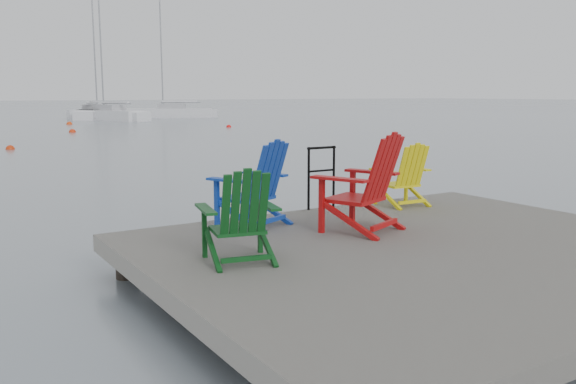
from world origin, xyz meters
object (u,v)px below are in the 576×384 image
sailboat_mid (96,114)px  sailboat_near (107,116)px  chair_blue (256,184)px  buoy_d (69,124)px  handrail (321,171)px  buoy_c (229,127)px  buoy_a (10,149)px  buoy_b (72,132)px  chair_red (366,183)px  chair_green (240,216)px  sailboat_far (168,114)px  chair_yellow (404,175)px

sailboat_mid → sailboat_near: bearing=-65.9°
chair_blue → buoy_d: bearing=56.7°
handrail → buoy_c: (12.51, 28.34, -1.04)m
buoy_a → buoy_b: bearing=65.1°
chair_red → buoy_d: (4.99, 38.97, -1.09)m
chair_green → buoy_c: size_ratio=2.82×
buoy_c → handrail: bearing=-113.8°
chair_red → buoy_a: chair_red is taller
chair_red → buoy_c: size_ratio=3.53×
chair_green → buoy_d: size_ratio=2.31×
sailboat_far → buoy_a: sailboat_far is taller
handrail → buoy_c: 31.00m
chair_blue → chair_yellow: 2.55m
handrail → sailboat_far: (15.00, 45.67, -0.69)m
chair_yellow → chair_red: bearing=-142.7°
chair_blue → buoy_d: 38.50m
chair_yellow → buoy_c: 30.98m
chair_green → buoy_d: (6.90, 39.41, -0.97)m
buoy_c → chair_red: bearing=-113.4°
sailboat_mid → sailboat_far: 6.20m
chair_green → sailboat_far: (17.31, 47.61, -0.62)m
chair_yellow → buoy_a: (-2.89, 19.07, -0.96)m
sailboat_near → chair_blue: bearing=-124.7°
sailboat_near → buoy_a: size_ratio=32.49×
chair_red → buoy_d: chair_red is taller
sailboat_mid → sailboat_far: size_ratio=1.11×
buoy_a → buoy_b: size_ratio=0.89×
handrail → chair_blue: (-1.38, -0.56, -0.00)m
chair_green → chair_yellow: chair_green is taller
chair_yellow → sailboat_mid: sailboat_mid is taller
handrail → chair_red: 1.56m
sailboat_near → buoy_c: (3.67, -14.84, -0.36)m
sailboat_far → buoy_b: (-12.25, -17.44, -0.36)m
buoy_b → sailboat_near: bearing=67.8°
buoy_b → sailboat_mid: bearing=71.8°
chair_red → buoy_d: bearing=60.1°
chair_green → sailboat_mid: 50.58m
handrail → buoy_b: size_ratio=2.35×
chair_red → sailboat_near: bearing=55.7°
sailboat_near → sailboat_far: size_ratio=1.01×
sailboat_far → handrail: bearing=-170.8°
chair_blue → buoy_c: bearing=40.0°
sailboat_mid → buoy_d: size_ratio=29.89×
chair_yellow → buoy_b: size_ratio=2.40×
buoy_c → buoy_a: bearing=-145.6°
sailboat_mid → buoy_b: (-6.29, -19.12, -0.35)m
handrail → sailboat_far: sailboat_far is taller
handrail → sailboat_far: 48.07m
sailboat_mid → handrail: bearing=-74.1°
buoy_a → buoy_b: (4.47, 9.63, 0.00)m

